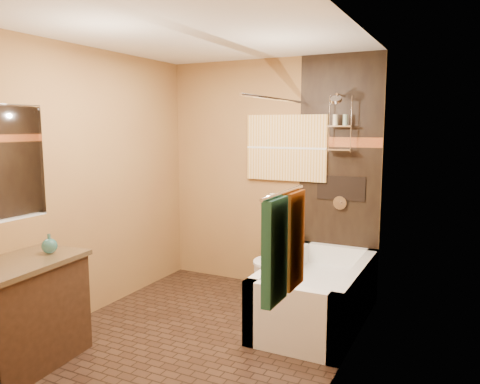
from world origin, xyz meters
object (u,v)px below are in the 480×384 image
Objects in this scene: toilet at (276,260)px; bathtub at (317,298)px; sunset_painting at (286,148)px; vanity at (22,313)px.

bathtub is at bearing -41.16° from toilet.
toilet is (0.00, -0.25, -1.17)m from sunset_painting.
sunset_painting is 0.60× the size of bathtub.
vanity reaches higher than toilet.
vanity reaches higher than bathtub.
bathtub is at bearing 41.14° from vanity.
sunset_painting is at bearing 129.61° from bathtub.
toilet is at bearing -90.00° from sunset_painting.
toilet is at bearing 58.87° from vanity.
sunset_painting is 0.94× the size of vanity.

